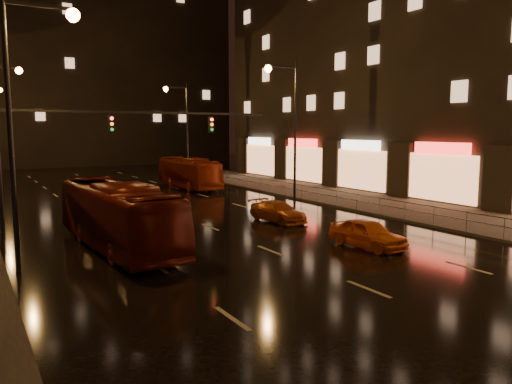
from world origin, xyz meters
TOP-DOWN VIEW (x-y plane):
  - ground at (0.00, 20.00)m, footprint 140.00×140.00m
  - sidewalk_right at (13.50, 15.00)m, footprint 7.00×70.00m
  - building_right at (26.00, 20.00)m, footprint 18.00×50.00m
  - building_distant at (4.00, 72.00)m, footprint 44.00×16.00m
  - traffic_signal at (-5.06, 20.00)m, footprint 15.31×0.32m
  - railing_right at (10.20, 18.00)m, footprint 0.05×56.00m
  - bus_red at (-5.47, 13.80)m, footprint 2.93×10.43m
  - bus_curb at (6.00, 33.18)m, footprint 2.33×9.63m
  - taxi_near at (4.00, 8.36)m, footprint 1.84×3.82m
  - taxi_far at (4.00, 15.60)m, footprint 2.02×4.06m

SIDE VIEW (x-z plane):
  - ground at x=0.00m, z-range 0.00..0.00m
  - sidewalk_right at x=13.50m, z-range 0.00..0.15m
  - taxi_far at x=4.00m, z-range 0.00..1.13m
  - taxi_near at x=4.00m, z-range 0.00..1.26m
  - railing_right at x=10.20m, z-range 0.40..1.40m
  - bus_curb at x=6.00m, z-range 0.00..2.68m
  - bus_red at x=-5.47m, z-range 0.00..2.88m
  - traffic_signal at x=-5.06m, z-range 1.64..7.84m
  - building_right at x=26.00m, z-range 0.00..30.00m
  - building_distant at x=4.00m, z-range 0.00..36.00m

